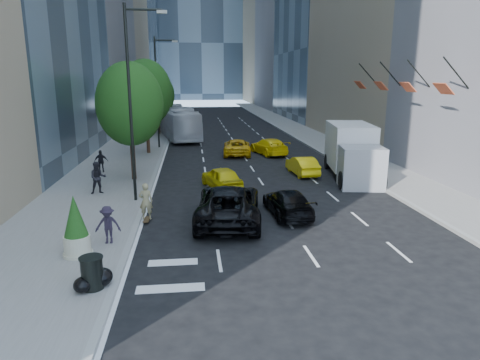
{
  "coord_description": "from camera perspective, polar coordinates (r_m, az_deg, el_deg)",
  "views": [
    {
      "loc": [
        -3.39,
        -18.72,
        6.62
      ],
      "look_at": [
        -1.05,
        1.96,
        1.6
      ],
      "focal_mm": 32.0,
      "sensor_mm": 36.0,
      "label": 1
    }
  ],
  "objects": [
    {
      "name": "skateboarder",
      "position": [
        20.42,
        -12.42,
        -3.11
      ],
      "size": [
        0.66,
        0.45,
        1.75
      ],
      "primitive_type": "imported",
      "rotation": [
        0.0,
        0.0,
        3.09
      ],
      "color": "#897D55",
      "rests_on": "ground"
    },
    {
      "name": "ground",
      "position": [
        20.14,
        3.61,
        -5.66
      ],
      "size": [
        160.0,
        160.0,
        0.0
      ],
      "primitive_type": "plane",
      "color": "black",
      "rests_on": "ground"
    },
    {
      "name": "taxi_c",
      "position": [
        37.4,
        -0.41,
        4.43
      ],
      "size": [
        2.75,
        5.13,
        1.37
      ],
      "primitive_type": "imported",
      "rotation": [
        0.0,
        0.0,
        3.04
      ],
      "color": "#D79F0B",
      "rests_on": "ground"
    },
    {
      "name": "trash_can",
      "position": [
        14.41,
        -19.12,
        -11.69
      ],
      "size": [
        0.67,
        0.67,
        1.01
      ],
      "primitive_type": "cylinder",
      "color": "black",
      "rests_on": "sidewalk_left"
    },
    {
      "name": "sidewalk_right",
      "position": [
        50.95,
        8.89,
        6.02
      ],
      "size": [
        4.0,
        120.0,
        0.15
      ],
      "primitive_type": "cube",
      "color": "slate",
      "rests_on": "ground"
    },
    {
      "name": "taxi_b",
      "position": [
        30.07,
        8.3,
        1.94
      ],
      "size": [
        1.63,
        3.95,
        1.27
      ],
      "primitive_type": "imported",
      "rotation": [
        0.0,
        0.0,
        3.22
      ],
      "color": "yellow",
      "rests_on": "ground"
    },
    {
      "name": "tree_near",
      "position": [
        28.03,
        -14.47,
        9.77
      ],
      "size": [
        4.2,
        4.2,
        7.46
      ],
      "color": "black",
      "rests_on": "sidewalk_left"
    },
    {
      "name": "tree_mid",
      "position": [
        37.93,
        -12.46,
        11.28
      ],
      "size": [
        4.5,
        4.5,
        7.99
      ],
      "color": "black",
      "rests_on": "sidewalk_left"
    },
    {
      "name": "tower_right_far",
      "position": [
        120.85,
        6.22,
        22.24
      ],
      "size": [
        20.0,
        24.0,
        50.0
      ],
      "primitive_type": "cube",
      "color": "gray",
      "rests_on": "ground"
    },
    {
      "name": "traffic_signal",
      "position": [
        58.85,
        -9.56,
        11.06
      ],
      "size": [
        2.48,
        0.53,
        5.2
      ],
      "color": "black",
      "rests_on": "sidewalk_left"
    },
    {
      "name": "tree_far",
      "position": [
        50.9,
        -10.95,
        11.08
      ],
      "size": [
        3.9,
        3.9,
        6.92
      ],
      "color": "black",
      "rests_on": "sidewalk_left"
    },
    {
      "name": "lamp_far",
      "position": [
        40.83,
        -10.82,
        12.2
      ],
      "size": [
        2.13,
        0.22,
        10.0
      ],
      "color": "black",
      "rests_on": "sidewalk_left"
    },
    {
      "name": "pedestrian_b",
      "position": [
        31.24,
        -18.03,
        2.4
      ],
      "size": [
        0.95,
        0.46,
        1.56
      ],
      "primitive_type": "imported",
      "rotation": [
        0.0,
        0.0,
        3.23
      ],
      "color": "black",
      "rests_on": "sidewalk_left"
    },
    {
      "name": "black_sedan_mercedes",
      "position": [
        21.11,
        6.38,
        -3.0
      ],
      "size": [
        2.01,
        4.45,
        1.26
      ],
      "primitive_type": "imported",
      "rotation": [
        0.0,
        0.0,
        3.2
      ],
      "color": "black",
      "rests_on": "ground"
    },
    {
      "name": "sidewalk_left",
      "position": [
        49.48,
        -12.97,
        5.62
      ],
      "size": [
        6.0,
        120.0,
        0.15
      ],
      "primitive_type": "cube",
      "color": "slate",
      "rests_on": "ground"
    },
    {
      "name": "lamp_near",
      "position": [
        22.92,
        -14.08,
        11.14
      ],
      "size": [
        2.13,
        0.22,
        10.0
      ],
      "color": "black",
      "rests_on": "sidewalk_left"
    },
    {
      "name": "garbage_bags",
      "position": [
        14.54,
        -18.81,
        -12.49
      ],
      "size": [
        1.12,
        1.08,
        0.56
      ],
      "color": "black",
      "rests_on": "sidewalk_left"
    },
    {
      "name": "box_truck",
      "position": [
        29.57,
        14.76,
        3.72
      ],
      "size": [
        3.8,
        7.7,
        3.52
      ],
      "rotation": [
        0.0,
        0.0,
        -0.16
      ],
      "color": "silver",
      "rests_on": "ground"
    },
    {
      "name": "city_bus",
      "position": [
        48.0,
        -8.18,
        7.56
      ],
      "size": [
        5.06,
        12.61,
        3.42
      ],
      "primitive_type": "imported",
      "rotation": [
        0.0,
        0.0,
        0.18
      ],
      "color": "silver",
      "rests_on": "ground"
    },
    {
      "name": "taxi_d",
      "position": [
        37.7,
        3.86,
        4.5
      ],
      "size": [
        3.17,
        5.18,
        1.4
      ],
      "primitive_type": "imported",
      "rotation": [
        0.0,
        0.0,
        3.41
      ],
      "color": "yellow",
      "rests_on": "ground"
    },
    {
      "name": "facade_flags",
      "position": [
        31.97,
        20.03,
        11.99
      ],
      "size": [
        1.85,
        13.3,
        2.05
      ],
      "color": "black",
      "rests_on": "ground"
    },
    {
      "name": "taxi_a",
      "position": [
        25.97,
        -2.47,
        0.33
      ],
      "size": [
        2.63,
        4.28,
        1.36
      ],
      "primitive_type": "imported",
      "rotation": [
        0.0,
        0.0,
        3.41
      ],
      "color": "#CFBC0A",
      "rests_on": "ground"
    },
    {
      "name": "black_sedan_lincoln",
      "position": [
        20.01,
        -1.53,
        -3.18
      ],
      "size": [
        3.56,
        6.48,
        1.72
      ],
      "primitive_type": "imported",
      "rotation": [
        0.0,
        0.0,
        3.02
      ],
      "color": "black",
      "rests_on": "ground"
    },
    {
      "name": "planter_shrub",
      "position": [
        16.93,
        -21.06,
        -5.88
      ],
      "size": [
        0.96,
        0.96,
        2.31
      ],
      "color": "#BAB69A",
      "rests_on": "sidewalk_left"
    },
    {
      "name": "pedestrian_c",
      "position": [
        17.85,
        -17.21,
        -5.72
      ],
      "size": [
        1.0,
        0.59,
        1.53
      ],
      "primitive_type": "imported",
      "rotation": [
        0.0,
        0.0,
        -0.02
      ],
      "color": "black",
      "rests_on": "sidewalk_left"
    },
    {
      "name": "pedestrian_a",
      "position": [
        25.48,
        -18.41,
        0.28
      ],
      "size": [
        1.04,
        0.9,
        1.85
      ],
      "primitive_type": "imported",
      "rotation": [
        0.0,
        0.0,
        0.26
      ],
      "color": "black",
      "rests_on": "sidewalk_left"
    }
  ]
}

